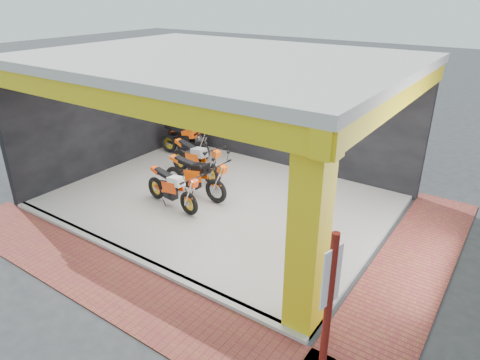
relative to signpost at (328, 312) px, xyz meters
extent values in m
plane|color=#2D2D30|center=(-4.52, 1.74, -1.38)|extent=(80.00, 80.00, 0.00)
cube|color=silver|center=(-4.52, 3.74, -1.33)|extent=(8.00, 6.00, 0.10)
cube|color=beige|center=(-4.52, 3.74, 2.22)|extent=(8.40, 6.40, 0.20)
cube|color=black|center=(-4.52, 6.84, 0.37)|extent=(8.20, 0.20, 3.50)
cube|color=black|center=(-8.62, 3.74, 0.37)|extent=(0.20, 6.20, 3.50)
cube|color=yellow|center=(-0.77, 0.99, 0.37)|extent=(0.50, 0.50, 3.50)
cube|color=yellow|center=(-4.52, 0.74, 1.92)|extent=(8.40, 0.30, 0.40)
cube|color=yellow|center=(-0.52, 3.74, 1.92)|extent=(0.30, 6.40, 0.40)
cube|color=silver|center=(-4.52, 0.72, -1.33)|extent=(8.00, 0.20, 0.10)
cube|color=brown|center=(-4.52, -0.06, -1.37)|extent=(9.00, 1.40, 0.03)
cube|color=brown|center=(0.28, 3.74, -1.37)|extent=(1.40, 7.00, 0.03)
cylinder|color=maroon|center=(0.00, 0.00, -0.12)|extent=(0.10, 0.10, 2.52)
cube|color=white|center=(0.00, 0.00, 0.54)|extent=(0.10, 0.35, 0.81)
camera|label=1|loc=(1.47, -4.02, 3.65)|focal=32.00mm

